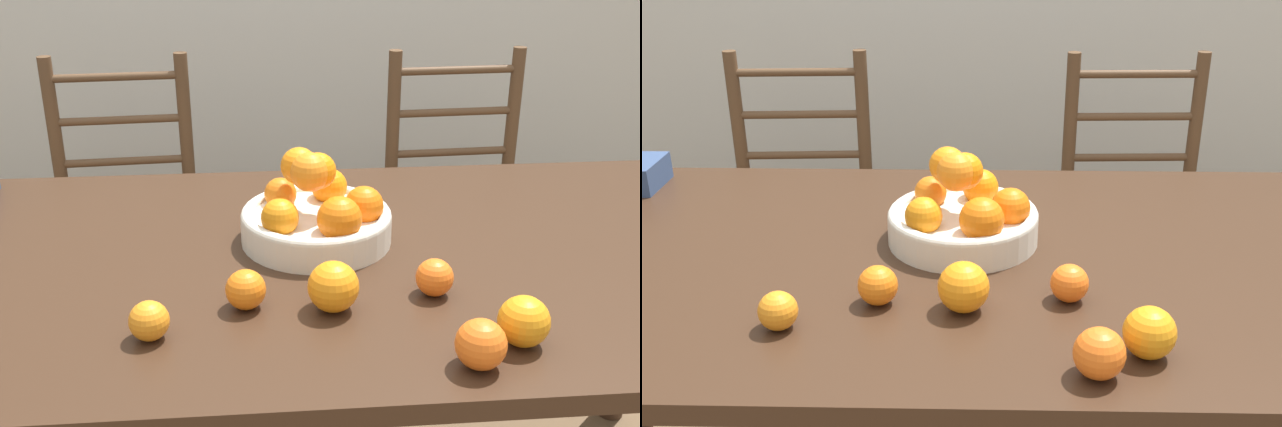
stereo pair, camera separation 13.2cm
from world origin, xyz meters
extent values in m
cube|color=#382316|center=(0.00, 0.00, 0.70)|extent=(1.90, 0.91, 0.03)
cylinder|color=#382316|center=(0.87, 0.38, 0.34)|extent=(0.07, 0.07, 0.69)
cylinder|color=silver|center=(0.02, 0.06, 0.75)|extent=(0.29, 0.29, 0.05)
torus|color=silver|center=(0.02, 0.06, 0.78)|extent=(0.29, 0.29, 0.02)
sphere|color=orange|center=(0.11, 0.05, 0.80)|extent=(0.08, 0.08, 0.08)
sphere|color=orange|center=(0.05, 0.14, 0.80)|extent=(0.07, 0.07, 0.07)
sphere|color=orange|center=(-0.05, 0.12, 0.80)|extent=(0.06, 0.06, 0.06)
sphere|color=orange|center=(-0.05, 0.00, 0.80)|extent=(0.07, 0.07, 0.07)
sphere|color=orange|center=(0.06, -0.02, 0.80)|extent=(0.08, 0.08, 0.08)
sphere|color=orange|center=(0.02, 0.06, 0.87)|extent=(0.07, 0.07, 0.07)
sphere|color=orange|center=(-0.01, 0.09, 0.87)|extent=(0.07, 0.07, 0.07)
sphere|color=orange|center=(0.01, 0.05, 0.87)|extent=(0.07, 0.07, 0.07)
sphere|color=orange|center=(0.20, -0.17, 0.75)|extent=(0.06, 0.06, 0.06)
sphere|color=orange|center=(0.03, -0.20, 0.76)|extent=(0.08, 0.08, 0.08)
sphere|color=orange|center=(-0.11, -0.18, 0.76)|extent=(0.07, 0.07, 0.07)
sphere|color=orange|center=(-0.26, -0.26, 0.75)|extent=(0.06, 0.06, 0.06)
sphere|color=orange|center=(0.22, -0.38, 0.76)|extent=(0.07, 0.07, 0.07)
sphere|color=orange|center=(0.30, -0.33, 0.76)|extent=(0.08, 0.08, 0.08)
cylinder|color=#513823|center=(-0.66, 0.56, 0.23)|extent=(0.04, 0.04, 0.45)
cylinder|color=#513823|center=(-0.28, 0.58, 0.23)|extent=(0.04, 0.04, 0.45)
cylinder|color=#513823|center=(-0.68, 0.92, 0.46)|extent=(0.04, 0.04, 0.91)
cylinder|color=#513823|center=(-0.30, 0.94, 0.46)|extent=(0.04, 0.04, 0.91)
cube|color=#513823|center=(-0.48, 0.75, 0.47)|extent=(0.44, 0.42, 0.04)
cylinder|color=#513823|center=(-0.49, 0.93, 0.59)|extent=(0.38, 0.05, 0.02)
cylinder|color=#513823|center=(-0.49, 0.93, 0.72)|extent=(0.38, 0.05, 0.02)
cylinder|color=#513823|center=(-0.49, 0.93, 0.85)|extent=(0.38, 0.05, 0.02)
cylinder|color=#513823|center=(0.34, 0.56, 0.23)|extent=(0.04, 0.04, 0.45)
cylinder|color=#513823|center=(0.72, 0.58, 0.23)|extent=(0.04, 0.04, 0.45)
cylinder|color=#513823|center=(0.32, 0.92, 0.46)|extent=(0.04, 0.04, 0.91)
cylinder|color=#513823|center=(0.70, 0.94, 0.46)|extent=(0.04, 0.04, 0.91)
cube|color=#513823|center=(0.52, 0.75, 0.47)|extent=(0.44, 0.42, 0.04)
cylinder|color=#513823|center=(0.51, 0.93, 0.59)|extent=(0.38, 0.04, 0.02)
cylinder|color=#513823|center=(0.51, 0.93, 0.72)|extent=(0.38, 0.04, 0.02)
cylinder|color=#513823|center=(0.51, 0.93, 0.85)|extent=(0.38, 0.04, 0.02)
camera|label=1|loc=(-0.08, -1.25, 1.35)|focal=42.00mm
camera|label=2|loc=(0.05, -1.25, 1.35)|focal=42.00mm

